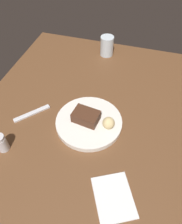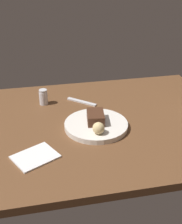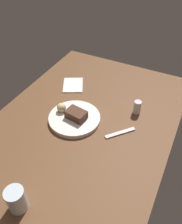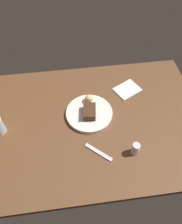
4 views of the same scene
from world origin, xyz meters
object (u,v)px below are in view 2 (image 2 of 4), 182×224
object	(u,v)px
dessert_spoon	(82,102)
folded_napkin	(35,157)
chocolate_cake_slice	(96,117)
dessert_plate	(96,125)
bread_roll	(98,128)
salt_shaker	(43,97)

from	to	relation	value
dessert_spoon	folded_napkin	world-z (taller)	dessert_spoon
chocolate_cake_slice	folded_napkin	xyz separation A→B (cm)	(-24.76, -16.23, -3.80)
dessert_plate	dessert_spoon	world-z (taller)	dessert_plate
dessert_spoon	folded_napkin	xyz separation A→B (cm)	(-23.13, -38.43, -0.05)
dessert_spoon	folded_napkin	distance (cm)	44.86
dessert_plate	bread_roll	size ratio (longest dim) A/B	5.56
chocolate_cake_slice	salt_shaker	size ratio (longest dim) A/B	1.35
dessert_plate	folded_napkin	size ratio (longest dim) A/B	1.77
dessert_plate	bread_roll	bearing A→B (deg)	-96.51
bread_roll	dessert_spoon	xyz separation A→B (cm)	(-0.75, 31.01, -4.00)
chocolate_cake_slice	bread_roll	xyz separation A→B (cm)	(-0.87, -8.80, 0.25)
folded_napkin	chocolate_cake_slice	bearing A→B (deg)	33.24
salt_shaker	chocolate_cake_slice	bearing A→B (deg)	-52.24
salt_shaker	dessert_spoon	size ratio (longest dim) A/B	0.47
chocolate_cake_slice	bread_roll	bearing A→B (deg)	-95.63
chocolate_cake_slice	folded_napkin	bearing A→B (deg)	-146.76
bread_roll	salt_shaker	xyz separation A→B (cm)	(-17.95, 33.10, -0.85)
bread_roll	folded_napkin	size ratio (longest dim) A/B	0.32
salt_shaker	bread_roll	bearing A→B (deg)	-61.53
dessert_plate	dessert_spoon	bearing A→B (deg)	94.00
bread_roll	folded_napkin	bearing A→B (deg)	-162.74
dessert_plate	dessert_spoon	size ratio (longest dim) A/B	1.68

